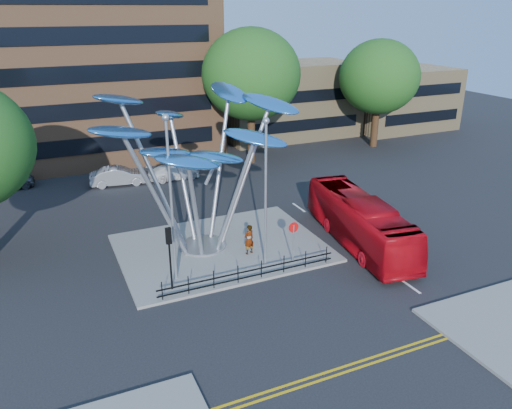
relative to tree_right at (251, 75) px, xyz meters
name	(u,v)px	position (x,y,z in m)	size (l,w,h in m)	color
ground	(281,294)	(-8.00, -22.00, -8.04)	(120.00, 120.00, 0.00)	black
traffic_island	(221,248)	(-9.00, -16.00, -7.96)	(12.00, 9.00, 0.15)	slate
double_yellow_near	(348,365)	(-8.00, -28.00, -8.03)	(40.00, 0.12, 0.01)	gold
double_yellow_far	(352,370)	(-8.00, -28.30, -8.03)	(40.00, 0.12, 0.01)	gold
low_building_near	(288,100)	(8.00, 8.00, -4.04)	(15.00, 8.00, 8.00)	#9F885E
low_building_far	(400,98)	(22.00, 6.00, -4.54)	(12.00, 8.00, 7.00)	#9F885E
tree_right	(251,75)	(0.00, 0.00, 0.00)	(8.80, 8.80, 12.11)	black
tree_far	(379,77)	(14.00, 0.00, -0.93)	(8.00, 8.00, 10.81)	black
leaf_sculpture	(196,137)	(-10.07, -15.32, -1.16)	(12.72, 9.54, 9.51)	#9EA0A5
street_lamp_left	(170,186)	(-12.50, -18.50, -2.68)	(0.36, 0.36, 8.80)	#9EA0A5
street_lamp_right	(266,181)	(-7.50, -19.00, -2.94)	(0.36, 0.36, 8.30)	#9EA0A5
traffic_light_island	(169,246)	(-13.00, -19.50, -5.42)	(0.28, 0.18, 3.42)	black
no_entry_sign_island	(293,235)	(-6.00, -19.48, -6.22)	(0.60, 0.10, 2.45)	#9EA0A5
pedestrian_railing_front	(250,273)	(-9.00, -20.30, -7.48)	(10.00, 0.06, 1.00)	black
red_bus	(360,221)	(-1.00, -18.70, -6.55)	(2.50, 10.70, 2.98)	#B80812
pedestrian	(249,239)	(-7.82, -17.48, -6.98)	(0.66, 0.43, 1.81)	gray
parked_car_left	(4,180)	(-21.12, 1.00, -7.26)	(1.83, 4.55, 1.55)	#44454C
parked_car_mid	(119,176)	(-12.53, -1.58, -7.28)	(1.61, 4.61, 1.52)	#B3B4BB
parked_car_right	(174,172)	(-8.03, -1.94, -7.40)	(1.78, 4.37, 1.27)	silver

